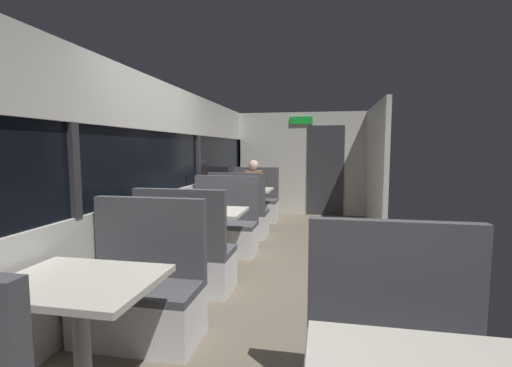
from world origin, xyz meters
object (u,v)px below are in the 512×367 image
(bench_near_window_facing_entry, at_px, (141,297))
(bench_far_window_facing_end, at_px, (239,217))
(dining_table_near_window, at_px, (80,296))
(bench_far_window_facing_entry, at_px, (255,205))
(dining_table_far_window, at_px, (248,194))
(seated_passenger, at_px, (254,195))
(coffee_cup_primary, at_px, (257,186))
(bench_mid_window_facing_end, at_px, (187,260))
(dining_table_mid_window, at_px, (208,218))
(bench_mid_window_facing_entry, at_px, (224,230))

(bench_near_window_facing_entry, bearing_deg, bench_far_window_facing_end, 90.00)
(dining_table_near_window, distance_m, bench_far_window_facing_entry, 5.40)
(dining_table_far_window, height_order, bench_far_window_facing_entry, bench_far_window_facing_entry)
(dining_table_far_window, xyz_separation_m, seated_passenger, (0.00, 0.63, -0.10))
(coffee_cup_primary, bearing_deg, dining_table_near_window, -92.18)
(bench_far_window_facing_end, bearing_deg, dining_table_far_window, 90.00)
(bench_near_window_facing_entry, distance_m, coffee_cup_primary, 4.06)
(dining_table_far_window, bearing_deg, bench_far_window_facing_entry, 90.00)
(dining_table_far_window, relative_size, bench_far_window_facing_entry, 0.82)
(bench_far_window_facing_end, bearing_deg, bench_far_window_facing_entry, 90.00)
(bench_far_window_facing_entry, bearing_deg, seated_passenger, -90.00)
(dining_table_near_window, xyz_separation_m, bench_far_window_facing_end, (0.00, 3.99, -0.31))
(dining_table_near_window, height_order, dining_table_far_window, same)
(bench_near_window_facing_entry, xyz_separation_m, bench_far_window_facing_entry, (0.00, 4.69, 0.00))
(bench_mid_window_facing_end, bearing_deg, bench_far_window_facing_end, 90.00)
(dining_table_mid_window, xyz_separation_m, coffee_cup_primary, (0.18, 2.39, 0.15))
(bench_mid_window_facing_end, bearing_deg, bench_far_window_facing_entry, 90.00)
(dining_table_near_window, relative_size, bench_mid_window_facing_end, 0.82)
(bench_mid_window_facing_entry, bearing_deg, bench_far_window_facing_entry, 90.00)
(bench_near_window_facing_entry, xyz_separation_m, coffee_cup_primary, (0.18, 4.03, 0.46))
(bench_mid_window_facing_end, distance_m, bench_far_window_facing_end, 2.34)
(bench_mid_window_facing_end, height_order, bench_far_window_facing_end, same)
(dining_table_far_window, xyz_separation_m, bench_far_window_facing_entry, (0.00, 0.70, -0.31))
(bench_near_window_facing_entry, distance_m, bench_mid_window_facing_entry, 2.34)
(dining_table_mid_window, relative_size, bench_far_window_facing_entry, 0.82)
(bench_mid_window_facing_entry, distance_m, seated_passenger, 2.28)
(dining_table_near_window, xyz_separation_m, seated_passenger, (0.00, 5.32, -0.10))
(dining_table_mid_window, height_order, bench_far_window_facing_end, bench_far_window_facing_end)
(bench_mid_window_facing_end, bearing_deg, coffee_cup_primary, 86.66)
(bench_far_window_facing_entry, relative_size, seated_passenger, 0.87)
(bench_mid_window_facing_entry, distance_m, bench_far_window_facing_end, 0.95)
(dining_table_near_window, height_order, bench_far_window_facing_end, bench_far_window_facing_end)
(bench_far_window_facing_entry, bearing_deg, bench_near_window_facing_entry, -90.00)
(bench_mid_window_facing_entry, relative_size, bench_far_window_facing_entry, 1.00)
(seated_passenger, bearing_deg, coffee_cup_primary, -72.83)
(bench_near_window_facing_entry, bearing_deg, seated_passenger, 90.00)
(dining_table_near_window, height_order, bench_near_window_facing_entry, bench_near_window_facing_entry)
(dining_table_far_window, relative_size, bench_far_window_facing_end, 0.82)
(dining_table_near_window, bearing_deg, dining_table_mid_window, 90.00)
(dining_table_near_window, relative_size, seated_passenger, 0.71)
(dining_table_mid_window, relative_size, bench_far_window_facing_end, 0.82)
(dining_table_mid_window, xyz_separation_m, bench_mid_window_facing_end, (0.00, -0.70, -0.31))
(dining_table_mid_window, distance_m, bench_far_window_facing_end, 1.67)
(dining_table_mid_window, xyz_separation_m, dining_table_far_window, (0.00, 2.34, 0.00))
(bench_mid_window_facing_end, bearing_deg, dining_table_near_window, -90.00)
(bench_near_window_facing_entry, xyz_separation_m, bench_mid_window_facing_end, (0.00, 0.95, 0.00))
(seated_passenger, bearing_deg, bench_mid_window_facing_entry, -90.00)
(bench_far_window_facing_end, height_order, bench_far_window_facing_entry, same)
(bench_far_window_facing_end, relative_size, seated_passenger, 0.87)
(dining_table_mid_window, bearing_deg, coffee_cup_primary, 85.68)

